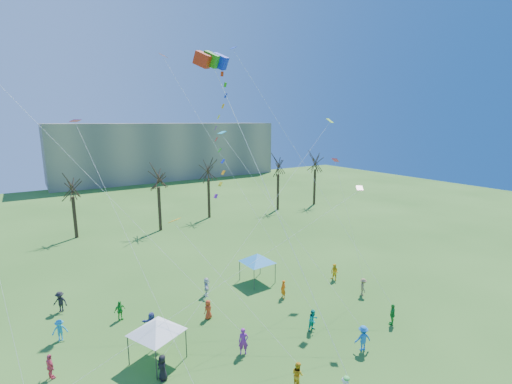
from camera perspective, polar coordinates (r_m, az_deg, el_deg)
distant_building at (r=102.34m, az=-13.82°, el=6.42°), size 60.00×14.00×15.00m
bare_tree_row at (r=54.34m, az=-12.44°, el=1.85°), size 69.86×8.41×10.51m
big_box_kite at (r=22.33m, az=-5.01°, el=8.81°), size 2.54×5.84×19.32m
canopy_tent_white at (r=25.50m, az=-15.64°, el=-19.94°), size 3.64×3.64×3.00m
canopy_tent_blue at (r=35.37m, az=0.21°, el=-10.50°), size 3.87×3.87×2.90m
festival_crowd at (r=28.15m, az=-6.96°, el=-20.39°), size 26.37×18.35×1.85m
small_kites_aloft at (r=28.24m, az=-8.16°, el=8.07°), size 29.54×17.58×32.06m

